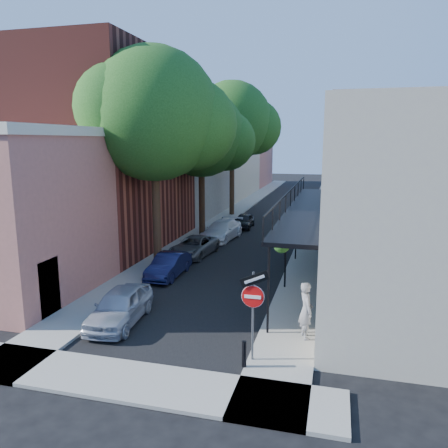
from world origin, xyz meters
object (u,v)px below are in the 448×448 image
Objects in this scene: parked_car_b at (169,265)px; parked_car_e at (244,221)px; sign_post at (253,300)px; oak_near at (164,117)px; bollard at (244,354)px; pedestrian at (306,310)px; oak_mid at (208,136)px; parked_car_a at (120,306)px; oak_far at (238,123)px; parked_car_d at (222,230)px; parked_car_c at (194,247)px.

parked_car_e is (1.03, 13.14, -0.02)m from parked_car_b.
oak_near is at bearing 125.09° from sign_post.
bollard is 0.41× the size of pedestrian.
oak_mid is 3.09× the size of parked_car_e.
parked_car_a is at bearing 162.16° from sign_post.
oak_mid is 0.86× the size of oak_far.
oak_mid reaches higher than parked_car_d.
sign_post is 0.26× the size of oak_near.
oak_far is at bearing 99.01° from parked_car_c.
pedestrian is at bearing -47.17° from parked_car_c.
parked_car_d is (1.23, 6.91, -7.22)m from oak_near.
parked_car_e is at bearing 102.77° from sign_post.
bollard is 0.18× the size of parked_car_d.
bollard is at bearing 125.09° from pedestrian.
parked_car_a reaches higher than parked_car_e.
oak_far is 6.09× the size of pedestrian.
oak_far is 9.74m from parked_car_e.
bollard is at bearing -108.56° from sign_post.
pedestrian is at bearing -37.02° from parked_car_b.
oak_far is at bearing 103.35° from bollard.
parked_car_b is at bearing -84.89° from oak_mid.
bollard is 9.69m from parked_car_b.
oak_mid is 2.65× the size of parked_car_a.
pedestrian is (7.95, -24.33, -7.16)m from oak_far.
oak_mid is 9.12m from oak_far.
parked_car_e is at bearing 89.19° from parked_car_c.
parked_car_d is at bearing 79.90° from oak_near.
oak_near is 3.21× the size of parked_car_b.
oak_far reaches higher than pedestrian.
parked_car_a reaches higher than parked_car_d.
oak_mid reaches higher than pedestrian.
bollard is at bearing -27.79° from parked_car_a.
parked_car_e is (1.09, 9.01, -0.01)m from parked_car_c.
oak_near is at bearing 114.99° from parked_car_b.
oak_near is 10.53m from parked_car_a.
parked_car_b is 4.13m from parked_car_c.
oak_near is 8.01m from oak_mid.
pedestrian is (6.74, -14.24, 0.44)m from parked_car_d.
oak_mid is 2.49× the size of parked_car_c.
sign_post is 27.80m from oak_far.
bollard is 0.08× the size of oak_mid.
parked_car_d is (0.05, 14.48, -0.00)m from parked_car_a.
sign_post is 0.66× the size of parked_car_d.
oak_near is 2.79× the size of parked_car_c.
oak_mid reaches higher than sign_post.
bollard is 0.20× the size of parked_car_c.
bollard is 13.31m from parked_car_c.
sign_post is 21.18m from parked_car_e.
parked_car_d is at bearing 84.95° from parked_car_a.
parked_car_e is at bearing -72.05° from oak_far.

